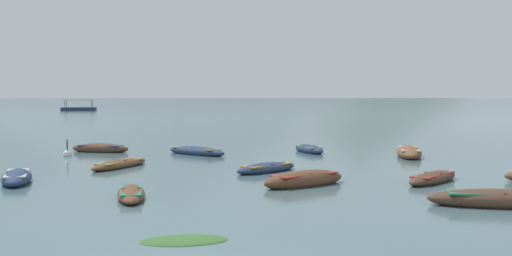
{
  "coord_description": "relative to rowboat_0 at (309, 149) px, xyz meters",
  "views": [
    {
      "loc": [
        1.51,
        -9.51,
        3.11
      ],
      "look_at": [
        1.14,
        35.77,
        0.64
      ],
      "focal_mm": 40.87,
      "sensor_mm": 36.0,
      "label": 1
    }
  ],
  "objects": [
    {
      "name": "weed_patch_1",
      "position": [
        -4.34,
        -19.91,
        -0.17
      ],
      "size": [
        2.04,
        1.31,
        0.14
      ],
      "primitive_type": "ellipsoid",
      "rotation": [
        0.0,
        0.0,
        0.16
      ],
      "color": "#38662D",
      "rests_on": "ground"
    },
    {
      "name": "rowboat_6",
      "position": [
        -2.45,
        -8.39,
        -0.02
      ],
      "size": [
        3.03,
        3.12,
        0.47
      ],
      "color": "navy",
      "rests_on": "ground"
    },
    {
      "name": "ground_plane",
      "position": [
        -4.2,
        1477.23,
        -0.17
      ],
      "size": [
        6000.0,
        6000.0,
        0.0
      ],
      "primitive_type": "plane",
      "color": "slate"
    },
    {
      "name": "rowboat_1",
      "position": [
        -6.67,
        -14.6,
        -0.04
      ],
      "size": [
        1.47,
        3.21,
        0.4
      ],
      "color": "brown",
      "rests_on": "ground"
    },
    {
      "name": "rowboat_2",
      "position": [
        -6.13,
        -1.27,
        0.0
      ],
      "size": [
        3.83,
        3.52,
        0.54
      ],
      "color": "navy",
      "rests_on": "ground"
    },
    {
      "name": "rowboat_12",
      "position": [
        4.12,
        -15.89,
        0.03
      ],
      "size": [
        4.19,
        1.72,
        0.61
      ],
      "color": "#4C3323",
      "rests_on": "ground"
    },
    {
      "name": "rowboat_7",
      "position": [
        -1.17,
        -12.09,
        0.04
      ],
      "size": [
        3.44,
        3.0,
        0.66
      ],
      "color": "brown",
      "rests_on": "ground"
    },
    {
      "name": "rowboat_9",
      "position": [
        3.56,
        -11.27,
        -0.02
      ],
      "size": [
        2.9,
        3.23,
        0.47
      ],
      "color": "#4C3323",
      "rests_on": "ground"
    },
    {
      "name": "rowboat_0",
      "position": [
        0.0,
        0.0,
        0.0
      ],
      "size": [
        1.94,
        3.28,
        0.52
      ],
      "color": "navy",
      "rests_on": "ground"
    },
    {
      "name": "mountain_2",
      "position": [
        -306.5,
        1826.24,
        169.97
      ],
      "size": [
        1325.97,
        1325.97,
        340.27
      ],
      "primitive_type": "cone",
      "color": "slate",
      "rests_on": "ground"
    },
    {
      "name": "ferry_0",
      "position": [
        -41.91,
        92.75,
        0.28
      ],
      "size": [
        7.55,
        3.87,
        2.54
      ],
      "color": "navy",
      "rests_on": "ground"
    },
    {
      "name": "rowboat_8",
      "position": [
        -11.54,
        -11.38,
        0.01
      ],
      "size": [
        2.1,
        3.63,
        0.54
      ],
      "color": "navy",
      "rests_on": "ground"
    },
    {
      "name": "rowboat_4",
      "position": [
        -11.66,
        0.05,
        0.03
      ],
      "size": [
        3.53,
        1.8,
        0.62
      ],
      "color": "#4C3323",
      "rests_on": "ground"
    },
    {
      "name": "rowboat_3",
      "position": [
        -8.87,
        -6.96,
        -0.03
      ],
      "size": [
        2.25,
        3.95,
        0.43
      ],
      "color": "brown",
      "rests_on": "ground"
    },
    {
      "name": "mountain_3",
      "position": [
        355.59,
        2134.19,
        125.77
      ],
      "size": [
        864.35,
        864.35,
        251.86
      ],
      "primitive_type": "cone",
      "color": "#56665B",
      "rests_on": "ground"
    },
    {
      "name": "mooring_buoy",
      "position": [
        -12.71,
        -2.34,
        -0.06
      ],
      "size": [
        0.46,
        0.46,
        1.01
      ],
      "color": "silver",
      "rests_on": "ground"
    },
    {
      "name": "rowboat_10",
      "position": [
        5.0,
        -2.21,
        0.05
      ],
      "size": [
        1.96,
        4.34,
        0.68
      ],
      "color": "brown",
      "rests_on": "ground"
    }
  ]
}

